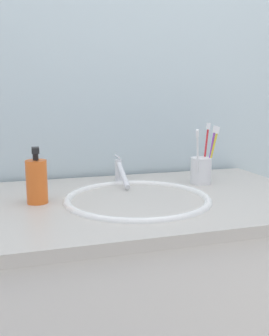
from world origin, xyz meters
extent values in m
cube|color=silver|center=(0.00, 0.37, 1.20)|extent=(2.27, 0.04, 2.40)
cube|color=silver|center=(0.00, 0.00, 0.42)|extent=(1.02, 0.62, 0.85)
cube|color=#BCB7AD|center=(0.00, 0.00, 0.86)|extent=(1.07, 0.66, 0.03)
ellipsoid|color=white|center=(-0.03, -0.03, 0.82)|extent=(0.38, 0.38, 0.12)
torus|color=white|center=(-0.03, -0.03, 0.88)|extent=(0.44, 0.44, 0.02)
cylinder|color=#595B60|center=(-0.03, -0.03, 0.77)|extent=(0.03, 0.03, 0.01)
cylinder|color=silver|center=(-0.03, 0.20, 0.92)|extent=(0.02, 0.02, 0.09)
cylinder|color=silver|center=(-0.03, 0.14, 0.92)|extent=(0.02, 0.13, 0.08)
cylinder|color=silver|center=(-0.03, 0.22, 0.97)|extent=(0.01, 0.05, 0.01)
cylinder|color=white|center=(0.24, 0.11, 0.93)|extent=(0.07, 0.07, 0.09)
cylinder|color=yellow|center=(0.27, 0.10, 0.98)|extent=(0.04, 0.02, 0.18)
cube|color=white|center=(0.29, 0.09, 1.07)|extent=(0.02, 0.01, 0.03)
cylinder|color=white|center=(0.21, 0.08, 0.97)|extent=(0.04, 0.05, 0.18)
cube|color=white|center=(0.20, 0.06, 1.06)|extent=(0.02, 0.02, 0.03)
cylinder|color=purple|center=(0.27, 0.10, 0.98)|extent=(0.03, 0.01, 0.19)
cube|color=white|center=(0.29, 0.10, 1.07)|extent=(0.02, 0.01, 0.03)
cylinder|color=red|center=(0.27, 0.13, 0.98)|extent=(0.03, 0.02, 0.19)
cube|color=white|center=(0.28, 0.14, 1.08)|extent=(0.02, 0.01, 0.03)
cylinder|color=orange|center=(-0.32, 0.02, 0.94)|extent=(0.06, 0.06, 0.12)
cylinder|color=black|center=(-0.32, 0.02, 1.01)|extent=(0.02, 0.02, 0.02)
cube|color=black|center=(-0.32, 0.01, 1.03)|extent=(0.02, 0.04, 0.02)
camera|label=1|loc=(-0.35, -1.05, 1.18)|focal=39.71mm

